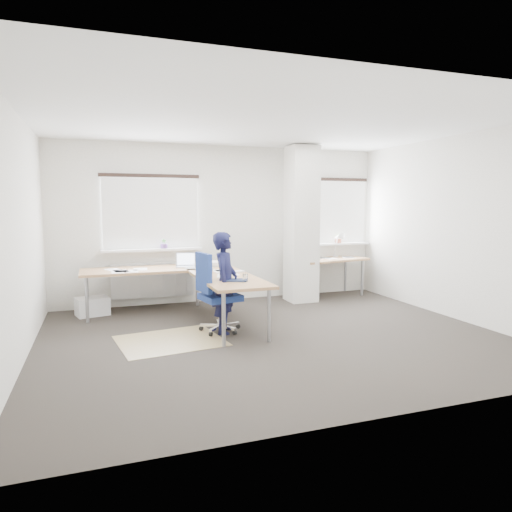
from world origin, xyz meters
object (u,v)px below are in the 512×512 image
object	(u,v)px
desk_main	(188,275)
person	(225,282)
desk_side	(330,261)
task_chair	(218,310)

from	to	relation	value
desk_main	person	bearing A→B (deg)	-68.71
person	desk_side	bearing A→B (deg)	-28.45
desk_main	task_chair	distance (m)	0.97
desk_side	task_chair	xyz separation A→B (m)	(-2.65, -1.72, -0.38)
person	desk_main	bearing A→B (deg)	48.97
task_chair	desk_main	bearing A→B (deg)	95.57
desk_main	person	distance (m)	0.95
desk_main	desk_side	world-z (taller)	desk_side
person	task_chair	bearing A→B (deg)	101.08
desk_side	task_chair	bearing A→B (deg)	-156.96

